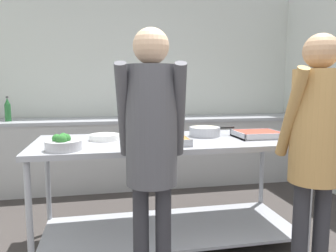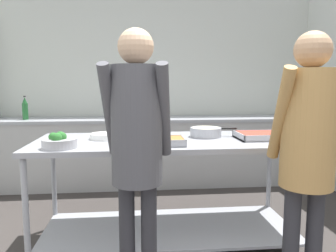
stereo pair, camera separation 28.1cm
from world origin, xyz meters
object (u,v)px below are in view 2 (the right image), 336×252
object	(u,v)px
broccoli_bowl	(59,142)
guest_serving_left	(308,139)
water_bottle	(25,109)
guest_serving_right	(137,136)
serving_tray_vegetables	(154,142)
serving_tray_roast	(260,136)
sauce_pan	(206,132)
plate_stack	(105,136)

from	to	relation	value
broccoli_bowl	guest_serving_left	bearing A→B (deg)	-20.58
broccoli_bowl	water_bottle	distance (m)	2.13
broccoli_bowl	water_bottle	xyz separation A→B (m)	(-0.85, 1.95, 0.10)
broccoli_bowl	guest_serving_right	bearing A→B (deg)	-39.09
serving_tray_vegetables	guest_serving_left	bearing A→B (deg)	-36.58
serving_tray_roast	guest_serving_left	size ratio (longest dim) A/B	0.23
sauce_pan	guest_serving_left	xyz separation A→B (m)	(0.39, -0.99, 0.09)
plate_stack	sauce_pan	size ratio (longest dim) A/B	0.61
sauce_pan	serving_tray_vegetables	bearing A→B (deg)	-144.53
serving_tray_roast	guest_serving_left	bearing A→B (deg)	-92.35
plate_stack	sauce_pan	distance (m)	0.87
serving_tray_roast	water_bottle	size ratio (longest dim) A/B	1.24
broccoli_bowl	serving_tray_vegetables	bearing A→B (deg)	5.27
serving_tray_roast	plate_stack	bearing A→B (deg)	174.43
broccoli_bowl	serving_tray_vegetables	size ratio (longest dim) A/B	0.53
plate_stack	serving_tray_roast	size ratio (longest dim) A/B	0.67
broccoli_bowl	serving_tray_roast	size ratio (longest dim) A/B	0.66
serving_tray_vegetables	water_bottle	size ratio (longest dim) A/B	1.55
guest_serving_left	guest_serving_right	world-z (taller)	guest_serving_right
broccoli_bowl	serving_tray_vegetables	xyz separation A→B (m)	(0.68, 0.06, -0.02)
plate_stack	guest_serving_left	xyz separation A→B (m)	(1.26, -0.96, 0.11)
water_bottle	serving_tray_roast	bearing A→B (deg)	-34.85
serving_tray_roast	guest_serving_left	xyz separation A→B (m)	(-0.03, -0.83, 0.11)
guest_serving_right	serving_tray_vegetables	bearing A→B (deg)	75.96
plate_stack	sauce_pan	bearing A→B (deg)	1.82
broccoli_bowl	guest_serving_left	distance (m)	1.66
serving_tray_vegetables	sauce_pan	xyz separation A→B (m)	(0.48, 0.34, 0.02)
plate_stack	serving_tray_roast	world-z (taller)	serving_tray_roast
sauce_pan	water_bottle	distance (m)	2.54
guest_serving_left	guest_serving_right	xyz separation A→B (m)	(-1.00, 0.13, 0.02)
serving_tray_vegetables	sauce_pan	size ratio (longest dim) A/B	1.14
broccoli_bowl	plate_stack	bearing A→B (deg)	52.66
sauce_pan	serving_tray_roast	size ratio (longest dim) A/B	1.10
serving_tray_roast	guest_serving_right	bearing A→B (deg)	-145.91
guest_serving_right	broccoli_bowl	bearing A→B (deg)	140.91
plate_stack	serving_tray_roast	bearing A→B (deg)	-5.57
plate_stack	guest_serving_left	size ratio (longest dim) A/B	0.15
broccoli_bowl	sauce_pan	size ratio (longest dim) A/B	0.60
guest_serving_left	water_bottle	distance (m)	3.49
guest_serving_left	water_bottle	size ratio (longest dim) A/B	5.48
plate_stack	serving_tray_vegetables	world-z (taller)	serving_tray_vegetables
plate_stack	guest_serving_left	world-z (taller)	guest_serving_left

